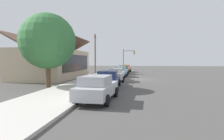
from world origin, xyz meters
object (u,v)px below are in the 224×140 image
Objects in this scene: car_silver at (97,88)px; utility_pole_wooden at (95,53)px; fire_hydrant_red at (96,81)px; car_olive at (123,70)px; shade_tree at (48,41)px; car_navy at (108,79)px; car_ivory at (116,74)px; car_coral at (126,68)px; traffic_light_main at (128,56)px; car_skyblue at (120,71)px.

utility_pole_wooden is at bearing 16.54° from car_silver.
car_olive is at bearing -4.90° from fire_hydrant_red.
car_olive is at bearing 3.65° from car_silver.
car_navy is at bearing -85.98° from shade_tree.
car_navy is at bearing 5.21° from car_silver.
utility_pole_wooden reaches higher than car_olive.
car_ivory is 0.97× the size of car_olive.
car_silver is 11.26m from car_ivory.
traffic_light_main is (4.85, -0.10, 2.68)m from car_coral.
car_silver and car_skyblue have the same top height.
car_ivory is at bearing -16.67° from fire_hydrant_red.
car_coral is 24.85m from shade_tree.
car_ivory is 0.88× the size of traffic_light_main.
traffic_light_main is 0.69× the size of utility_pole_wooden.
car_olive is 0.63× the size of utility_pole_wooden.
car_ivory and car_olive have the same top height.
car_silver reaches higher than fire_hydrant_red.
fire_hydrant_red is (-27.35, 1.66, -2.99)m from traffic_light_main.
car_skyblue is at bearing -2.02° from car_navy.
shade_tree is at bearing 51.53° from car_silver.
car_coral is (5.87, -0.13, -0.00)m from car_olive.
car_olive is at bearing -94.66° from utility_pole_wooden.
car_olive is at bearing -2.25° from car_ivory.
utility_pole_wooden is at bearing 13.19° from fire_hydrant_red.
utility_pole_wooden reaches higher than car_skyblue.
car_skyblue is 0.97× the size of car_coral.
car_coral is 0.90× the size of traffic_light_main.
utility_pole_wooden is (18.50, -0.20, -0.33)m from shade_tree.
car_silver is 17.30m from car_skyblue.
traffic_light_main is at bearing 0.51° from car_coral.
car_skyblue is 13.81m from shade_tree.
car_skyblue is 5.91m from car_olive.
fire_hydrant_red is (-10.71, 1.41, -0.32)m from car_skyblue.
car_coral is 0.68× the size of shade_tree.
traffic_light_main is 27.56m from fire_hydrant_red.
car_silver is 6.50× the size of fire_hydrant_red.
fire_hydrant_red is at bearing 177.78° from car_coral.
car_coral is (29.08, 0.02, -0.00)m from car_silver.
car_ivory is at bearing -178.77° from car_coral.
shade_tree is at bearing 179.38° from utility_pole_wooden.
car_silver is 29.08m from car_coral.
utility_pole_wooden is (-5.42, 5.56, 3.11)m from car_coral.
fire_hydrant_red is at bearing 174.10° from car_skyblue.
traffic_light_main is at bearing 0.73° from car_skyblue.
car_silver is 5.56m from car_navy.
utility_pole_wooden is at bearing -0.62° from shade_tree.
car_ivory is at bearing 179.34° from traffic_light_main.
shade_tree is at bearing 108.81° from fire_hydrant_red.
car_navy is 6.58× the size of fire_hydrant_red.
car_ivory is 8.97m from shade_tree.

